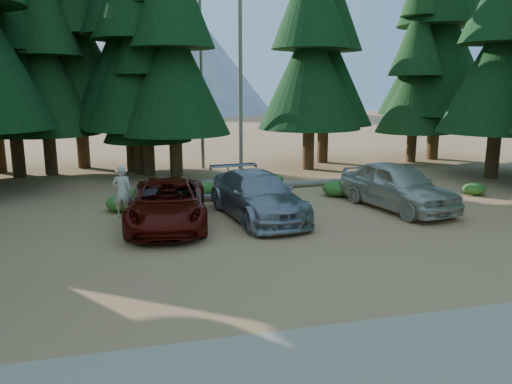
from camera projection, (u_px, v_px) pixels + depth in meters
ground at (318, 248)px, 15.17m from camera, size 160.00×160.00×0.00m
gravel_strip at (449, 359)px, 9.00m from camera, size 26.00×3.50×0.01m
forest_belt_north at (226, 170)px, 29.39m from camera, size 36.00×7.00×22.00m
snag_front at (240, 65)px, 27.87m from camera, size 0.24×0.24×12.00m
snag_back at (201, 83)px, 29.02m from camera, size 0.20×0.20×10.00m
mountain_peak at (140, 45)px, 95.61m from camera, size 48.00×50.00×28.00m
red_pickup at (168, 203)px, 17.54m from camera, size 3.29×6.03×1.60m
silver_minivan_center at (257, 195)px, 18.58m from camera, size 3.10×6.10×1.70m
silver_minivan_right at (397, 186)px, 19.92m from camera, size 3.21×5.83×1.88m
frisbee_player at (122, 192)px, 17.28m from camera, size 0.75×0.57×1.86m
log_left at (236, 197)px, 21.51m from camera, size 4.26×0.91×0.30m
log_mid at (240, 184)px, 24.38m from camera, size 3.53×2.00×0.31m
log_right at (325, 182)px, 24.82m from camera, size 4.86×0.69×0.31m
shrub_far_left at (121, 203)px, 19.65m from camera, size 1.20×1.20×0.66m
shrub_left at (127, 193)px, 21.92m from camera, size 0.87×0.87×0.48m
shrub_center_left at (206, 190)px, 22.05m from camera, size 1.22×1.22×0.67m
shrub_center_right at (273, 179)px, 24.84m from camera, size 1.06×1.06×0.58m
shrub_right at (336, 188)px, 22.37m from camera, size 1.26×1.26×0.69m
shrub_far_right at (413, 179)px, 25.07m from camera, size 1.01×1.01×0.56m
shrub_edge_east at (474, 189)px, 22.64m from camera, size 1.00×1.00×0.55m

